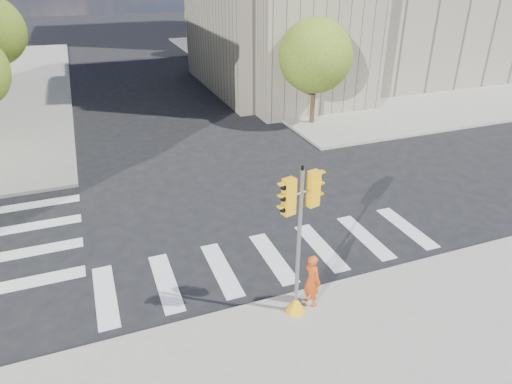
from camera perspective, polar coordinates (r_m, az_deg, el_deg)
ground at (r=17.00m, az=-0.19°, el=-4.54°), size 160.00×160.00×0.00m
sidewalk_far_right at (r=47.68m, az=11.70°, el=15.81°), size 28.00×40.00×0.15m
tree_re_near at (r=27.16m, az=7.43°, el=16.52°), size 4.20×4.20×6.16m
tree_re_mid at (r=38.00m, az=-1.50°, el=20.13°), size 4.60×4.60×6.66m
tree_re_far at (r=49.45m, az=-6.50°, el=21.01°), size 4.00×4.00×5.88m
lamp_near at (r=30.82m, az=4.72°, el=18.87°), size 0.35×0.18×8.11m
lamp_far at (r=43.79m, az=-3.67°, el=21.29°), size 0.35×0.18×8.11m
traffic_signal at (r=12.05m, az=5.29°, el=-7.91°), size 1.08×0.56×4.42m
photographer at (r=13.00m, az=7.02°, el=-10.85°), size 0.52×0.67×1.62m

